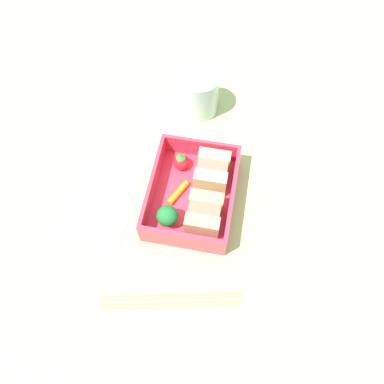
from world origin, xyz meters
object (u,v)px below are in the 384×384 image
Objects in this scene: chopstick_pair at (169,300)px; sandwich_center_left at (204,215)px; strawberry_far_left at (181,162)px; sandwich_left at (212,172)px; drinking_glass at (200,94)px; folded_napkin at (104,197)px; carrot_stick_far_left at (178,194)px; broccoli_floret at (168,216)px.

sandwich_center_left is at bearing 167.81° from chopstick_pair.
sandwich_center_left is at bearing 30.69° from strawberry_far_left.
strawberry_far_left is at bearing -104.78° from sandwich_left.
sandwich_left is 16.14cm from drinking_glass.
drinking_glass is 25.11cm from folded_napkin.
chopstick_pair is at bearing -12.19° from sandwich_center_left.
sandwich_left reaches higher than chopstick_pair.
drinking_glass reaches higher than carrot_stick_far_left.
sandwich_center_left reaches higher than carrot_stick_far_left.
carrot_stick_far_left is (-3.61, -4.89, -1.68)cm from sandwich_center_left.
sandwich_left reaches higher than strawberry_far_left.
chopstick_pair is 2.52× the size of drinking_glass.
carrot_stick_far_left is at bearing 5.62° from strawberry_far_left.
sandwich_center_left is 0.40× the size of folded_napkin.
strawberry_far_left is at bearing -2.92° from drinking_glass.
chopstick_pair is (11.50, 2.59, -3.28)cm from broccoli_floret.
chopstick_pair is at bearing 3.07° from drinking_glass.
broccoli_floret is at bearing -167.30° from chopstick_pair.
sandwich_center_left is 1.85× the size of strawberry_far_left.
chopstick_pair is at bearing 12.70° from broccoli_floret.
strawberry_far_left is 5.66cm from carrot_stick_far_left.
sandwich_left is 0.40× the size of folded_napkin.
sandwich_left reaches higher than carrot_stick_far_left.
broccoli_floret is 24.58cm from drinking_glass.
sandwich_left is at bearing 130.07° from carrot_stick_far_left.
strawberry_far_left is 10.62cm from broccoli_floret.
drinking_glass is at bearing -168.46° from sandwich_center_left.
sandwich_left is 1.85× the size of strawberry_far_left.
sandwich_center_left is 5.57cm from broccoli_floret.
drinking_glass is (-13.99, 0.71, 1.37)cm from strawberry_far_left.
sandwich_center_left is at bearing 53.56° from carrot_stick_far_left.
sandwich_left reaches higher than broccoli_floret.
drinking_glass is (-19.54, 0.17, 2.31)cm from carrot_stick_far_left.
chopstick_pair reaches higher than folded_napkin.
sandwich_center_left is 0.30× the size of chopstick_pair.
strawberry_far_left is at bearing 123.19° from folded_napkin.
broccoli_floret is 0.28× the size of folded_napkin.
sandwich_center_left reaches higher than broccoli_floret.
sandwich_left is 10.61cm from broccoli_floret.
strawberry_far_left is (-1.44, -5.44, -0.74)cm from sandwich_left.
carrot_stick_far_left is 19.68cm from drinking_glass.
sandwich_center_left is (7.73, 0.00, 0.00)cm from sandwich_left.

